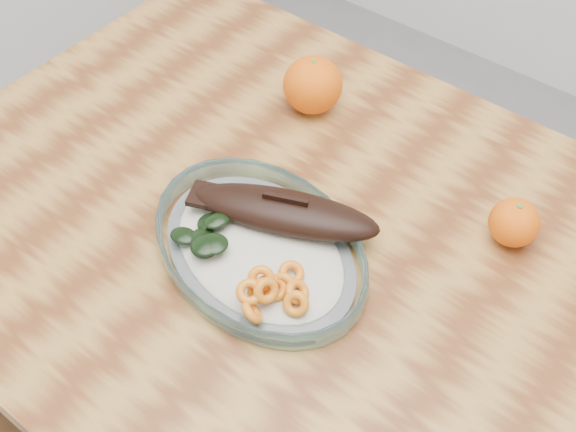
# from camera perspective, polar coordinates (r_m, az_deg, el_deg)

# --- Properties ---
(dining_table) EXTENTS (1.20, 0.80, 0.75)m
(dining_table) POSITION_cam_1_polar(r_m,az_deg,el_deg) (1.02, 2.59, -6.00)
(dining_table) COLOR brown
(dining_table) RESTS_ON ground
(plated_meal) EXTENTS (0.70, 0.70, 0.08)m
(plated_meal) POSITION_cam_1_polar(r_m,az_deg,el_deg) (0.93, -2.19, -2.18)
(plated_meal) COLOR white
(plated_meal) RESTS_ON dining_table
(orange_left) EXTENTS (0.09, 0.09, 0.09)m
(orange_left) POSITION_cam_1_polar(r_m,az_deg,el_deg) (1.11, 1.97, 10.31)
(orange_left) COLOR #FF5005
(orange_left) RESTS_ON dining_table
(orange_right) EXTENTS (0.07, 0.07, 0.07)m
(orange_right) POSITION_cam_1_polar(r_m,az_deg,el_deg) (0.97, 17.43, -0.50)
(orange_right) COLOR #FF5005
(orange_right) RESTS_ON dining_table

